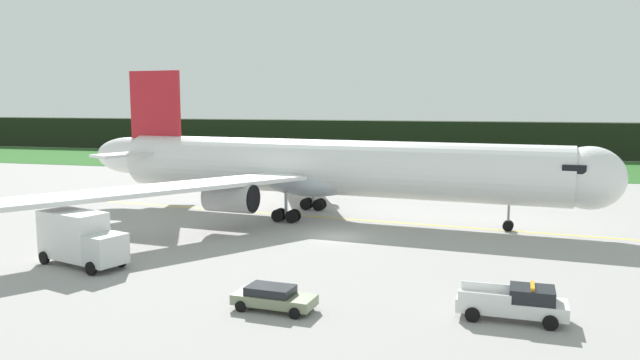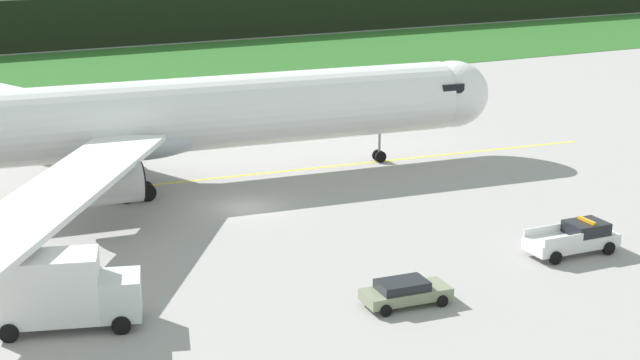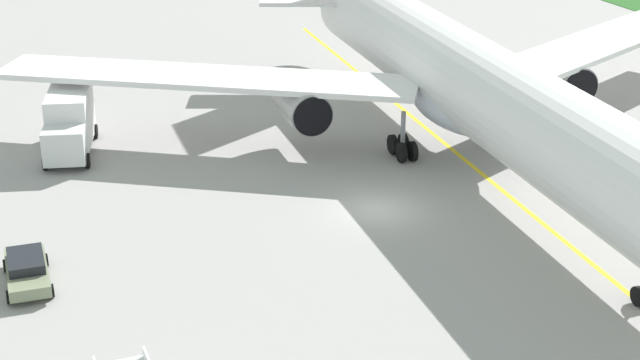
% 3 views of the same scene
% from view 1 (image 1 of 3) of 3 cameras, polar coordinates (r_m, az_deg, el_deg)
% --- Properties ---
extents(ground, '(320.00, 320.00, 0.00)m').
position_cam_1_polar(ground, '(50.96, 1.69, -5.30)').
color(ground, '#9A9795').
extents(grass_verge, '(320.00, 32.67, 0.04)m').
position_cam_1_polar(grass_verge, '(108.18, 9.14, 1.38)').
color(grass_verge, '#265A20').
rests_on(grass_verge, ground).
extents(distant_tree_line, '(288.00, 5.36, 7.00)m').
position_cam_1_polar(distant_tree_line, '(128.21, 10.20, 3.85)').
color(distant_tree_line, black).
rests_on(distant_tree_line, ground).
extents(taxiway_centerline_main, '(68.70, 7.06, 0.01)m').
position_cam_1_polar(taxiway_centerline_main, '(59.05, 0.99, -3.53)').
color(taxiway_centerline_main, yellow).
rests_on(taxiway_centerline_main, ground).
extents(airliner, '(53.00, 52.48, 14.30)m').
position_cam_1_polar(airliner, '(58.60, 0.30, 1.10)').
color(airliner, white).
rests_on(airliner, ground).
extents(ops_pickup_truck, '(5.57, 2.48, 1.94)m').
position_cam_1_polar(ops_pickup_truck, '(33.62, 17.77, -10.81)').
color(ops_pickup_truck, silver).
rests_on(ops_pickup_truck, ground).
extents(catering_truck, '(7.11, 4.30, 3.83)m').
position_cam_1_polar(catering_truck, '(45.03, -21.45, -5.03)').
color(catering_truck, silver).
rests_on(catering_truck, ground).
extents(staff_car, '(4.59, 2.34, 1.30)m').
position_cam_1_polar(staff_car, '(33.67, -4.37, -10.80)').
color(staff_car, gray).
rests_on(staff_car, ground).
extents(apron_cone, '(0.49, 0.49, 0.61)m').
position_cam_1_polar(apron_cone, '(36.93, 19.95, -10.24)').
color(apron_cone, black).
rests_on(apron_cone, ground).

